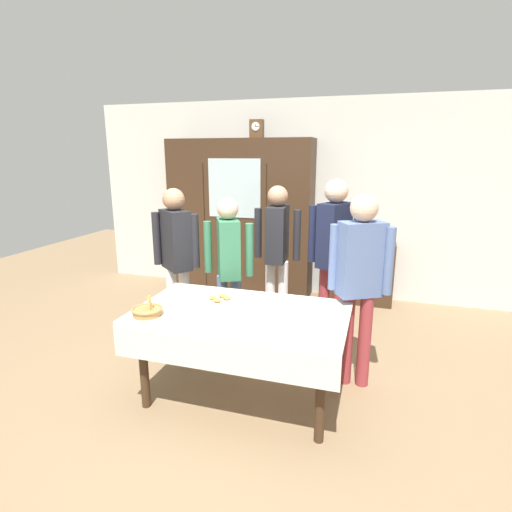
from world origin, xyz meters
The scene contains 21 objects.
ground_plane centered at (0.00, 0.00, 0.00)m, with size 12.00×12.00×0.00m, color #846B4C.
back_wall centered at (0.00, 2.65, 1.35)m, with size 6.40×0.10×2.70m, color silver.
dining_table centered at (0.00, -0.23, 0.66)m, with size 1.67×0.98×0.77m.
wall_cabinet centered at (-0.90, 2.35, 1.09)m, with size 2.04×0.46×2.18m.
mantel_clock centered at (-0.65, 2.35, 2.30)m, with size 0.18×0.11×0.24m.
bookshelf_low centered at (0.75, 2.41, 0.42)m, with size 0.96×0.35×0.84m.
book_stack centered at (0.75, 2.40, 0.86)m, with size 0.18×0.22×0.05m.
tea_cup_far_left centered at (0.16, 0.04, 0.80)m, with size 0.13×0.13×0.06m.
tea_cup_back_edge centered at (0.46, -0.04, 0.80)m, with size 0.13×0.13×0.06m.
tea_cup_far_right centered at (0.63, -0.34, 0.80)m, with size 0.13×0.13×0.06m.
tea_cup_near_left centered at (0.07, -0.21, 0.80)m, with size 0.13×0.13×0.06m.
bread_basket centered at (-0.66, -0.50, 0.81)m, with size 0.24×0.24×0.16m.
pastry_plate centered at (-0.24, -0.05, 0.79)m, with size 0.28×0.28×0.05m.
spoon_far_right centered at (0.04, -0.55, 0.77)m, with size 0.12×0.02×0.01m.
spoon_near_right centered at (0.53, -0.51, 0.77)m, with size 0.12×0.02×0.01m.
spoon_mid_right centered at (0.70, -0.03, 0.77)m, with size 0.12×0.02×0.01m.
person_beside_shelf centered at (0.57, 1.00, 1.07)m, with size 0.52×0.41×1.74m.
person_near_right_end centered at (-0.42, 0.63, 0.95)m, with size 0.52×0.41×1.56m.
person_behind_table_right centered at (-0.06, 1.20, 1.00)m, with size 0.52×0.37×1.65m.
person_by_cabinet centered at (-0.99, 0.60, 1.00)m, with size 0.52×0.38×1.65m.
person_behind_table_left centered at (0.87, 0.29, 1.02)m, with size 0.52×0.35×1.67m.
Camera 1 is at (1.00, -3.03, 1.98)m, focal length 28.43 mm.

